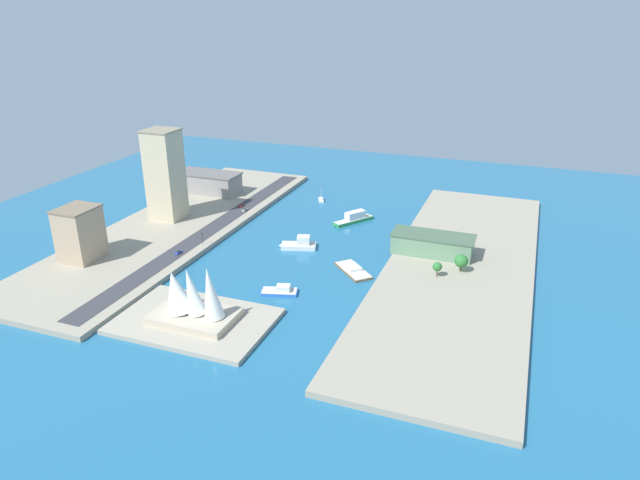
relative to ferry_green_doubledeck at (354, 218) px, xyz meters
name	(u,v)px	position (x,y,z in m)	size (l,w,h in m)	color
ground_plane	(307,247)	(12.71, 45.79, -2.56)	(440.00, 440.00, 0.00)	#23668E
quay_west	(460,267)	(-69.81, 45.79, -1.24)	(70.00, 240.00, 2.64)	#9E937F
quay_east	(178,226)	(95.22, 45.79, -1.24)	(70.00, 240.00, 2.64)	#9E937F
peninsula_point	(195,321)	(26.35, 137.04, -1.56)	(63.75, 42.92, 2.00)	#A89E89
road_strip	(212,228)	(71.71, 45.79, 0.16)	(11.24, 228.00, 0.15)	#38383D
ferry_green_doubledeck	(354,218)	(0.00, 0.00, 0.00)	(20.21, 26.04, 6.68)	#2D8C4C
barge_flat_brown	(353,270)	(-20.29, 66.22, -1.60)	(23.59, 23.65, 2.77)	brown
ferry_white_commuter	(300,244)	(15.56, 48.67, -0.19)	(20.99, 13.23, 7.04)	silver
catamaran_blue	(280,291)	(3.90, 100.20, -1.22)	(17.99, 11.89, 4.07)	blue
sailboat_small_white	(321,200)	(32.79, -30.70, -1.61)	(6.61, 9.94, 9.92)	white
carpark_squat_concrete	(208,182)	(109.62, -14.60, 6.91)	(43.94, 20.43, 13.58)	gray
apartment_midrise_tan	(80,233)	(111.63, 105.15, 13.75)	(17.23, 20.00, 27.27)	tan
office_block_beige	(165,175)	(105.65, 38.38, 26.90)	(18.50, 18.01, 53.57)	#C6B793
terminal_long_green	(432,244)	(-53.84, 36.40, 5.37)	(42.32, 16.86, 10.52)	slate
pickup_red	(241,205)	(74.11, 5.35, 1.03)	(2.19, 5.19, 1.64)	black
hatchback_blue	(178,252)	(69.53, 83.45, 1.03)	(2.03, 4.46, 1.64)	black
sedan_silver	(245,209)	(67.99, 11.82, 1.02)	(1.94, 5.24, 1.59)	black
traffic_light_waterfront	(202,237)	(64.58, 67.63, 4.42)	(0.36, 0.36, 6.50)	black
opera_landmark	(191,299)	(27.12, 137.04, 8.69)	(34.63, 22.54, 25.20)	#BCAD93
park_tree_cluster	(455,262)	(-68.36, 55.93, 5.66)	(15.44, 14.77, 9.02)	brown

